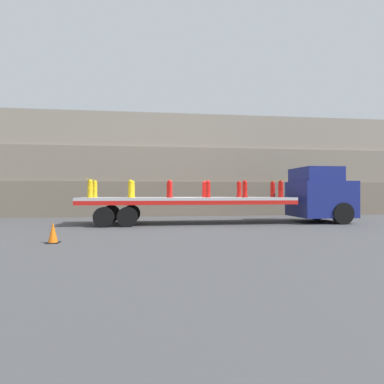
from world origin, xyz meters
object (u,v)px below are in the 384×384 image
Objects in this scene: fire_hydrant_red_far_4 at (239,189)px; fire_hydrant_red_far_5 at (273,189)px; flatbed_trailer at (174,202)px; fire_hydrant_yellow_far_1 at (132,189)px; fire_hydrant_red_near_3 at (208,189)px; truck_cab at (321,194)px; fire_hydrant_red_far_2 at (169,189)px; fire_hydrant_red_near_4 at (245,189)px; fire_hydrant_red_far_3 at (204,189)px; fire_hydrant_red_near_5 at (281,189)px; fire_hydrant_yellow_near_0 at (90,189)px; traffic_cone at (53,233)px; fire_hydrant_yellow_far_0 at (95,189)px; fire_hydrant_yellow_near_1 at (131,189)px; fire_hydrant_red_near_2 at (170,189)px.

fire_hydrant_red_far_4 is 1.00× the size of fire_hydrant_red_far_5.
flatbed_trailer is 2.26m from fire_hydrant_yellow_far_1.
flatbed_trailer is 1.88m from fire_hydrant_red_near_3.
truck_cab is 8.17m from fire_hydrant_red_far_2.
fire_hydrant_red_far_5 is at bearing 29.42° from fire_hydrant_red_near_4.
fire_hydrant_red_far_3 and fire_hydrant_red_near_5 have the same top height.
fire_hydrant_yellow_near_0 is at bearing 180.00° from fire_hydrant_red_near_5.
fire_hydrant_red_far_2 is (-0.21, 0.53, 0.67)m from flatbed_trailer.
fire_hydrant_red_near_4 is at bearing 31.83° from traffic_cone.
fire_hydrant_yellow_far_0 is 9.47m from fire_hydrant_red_near_5.
truck_cab is at bearing 4.84° from fire_hydrant_red_near_3.
truck_cab is 3.35× the size of fire_hydrant_yellow_near_1.
fire_hydrant_red_near_4 is (1.88, -1.06, 0.00)m from fire_hydrant_red_far_3.
fire_hydrant_red_near_3 and fire_hydrant_red_near_5 have the same top height.
fire_hydrant_red_far_5 is at bearing 90.00° from fire_hydrant_red_near_5.
traffic_cone is (-7.65, -5.81, -1.45)m from fire_hydrant_red_far_4.
fire_hydrant_yellow_near_1 and fire_hydrant_red_near_4 have the same top height.
flatbed_trailer is at bearing -171.51° from fire_hydrant_red_far_4.
fire_hydrant_red_near_4 reaches higher than traffic_cone.
truck_cab is at bearing -11.98° from fire_hydrant_red_far_5.
fire_hydrant_red_near_4 is at bearing -29.42° from fire_hydrant_red_far_3.
flatbed_trailer is 16.17× the size of traffic_cone.
fire_hydrant_red_far_3 and fire_hydrant_red_far_4 have the same top height.
fire_hydrant_yellow_far_1 and fire_hydrant_red_near_2 have the same top height.
fire_hydrant_red_near_4 is (3.77, -1.06, 0.00)m from fire_hydrant_red_far_2.
fire_hydrant_yellow_far_1 is 1.00× the size of fire_hydrant_red_near_2.
fire_hydrant_yellow_far_1 is at bearing 180.00° from fire_hydrant_red_far_4.
fire_hydrant_red_far_5 is at bearing 31.36° from traffic_cone.
fire_hydrant_red_far_5 is (1.88, 1.06, 0.00)m from fire_hydrant_red_near_4.
fire_hydrant_red_near_3 is at bearing 0.00° from fire_hydrant_yellow_near_1.
fire_hydrant_yellow_near_0 and fire_hydrant_red_far_3 have the same top height.
fire_hydrant_yellow_far_0 is 1.32× the size of traffic_cone.
traffic_cone is at bearing -142.78° from fire_hydrant_red_far_4.
fire_hydrant_red_near_5 is at bearing -8.03° from fire_hydrant_yellow_far_1.
fire_hydrant_red_far_2 is at bearing 180.00° from fire_hydrant_red_far_3.
fire_hydrant_red_near_3 is 2.16m from fire_hydrant_red_far_4.
fire_hydrant_red_far_2 is 1.00× the size of fire_hydrant_red_far_5.
fire_hydrant_red_near_5 is at bearing -10.65° from fire_hydrant_red_far_2.
fire_hydrant_red_near_5 is (1.88, -1.06, 0.00)m from fire_hydrant_red_far_4.
truck_cab reaches higher than fire_hydrant_red_near_5.
fire_hydrant_red_near_5 is (-2.50, -0.53, 0.28)m from truck_cab.
fire_hydrant_red_near_2 is at bearing 50.73° from traffic_cone.
truck_cab is 3.35× the size of fire_hydrant_yellow_far_0.
fire_hydrant_red_far_2 is at bearing 180.00° from fire_hydrant_red_far_4.
traffic_cone is (-3.88, -4.75, -1.45)m from fire_hydrant_red_near_2.
truck_cab is at bearing 3.73° from fire_hydrant_red_near_2.
fire_hydrant_red_near_4 is 1.00× the size of fire_hydrant_red_far_5.
fire_hydrant_red_near_3 and fire_hydrant_red_far_3 have the same top height.
fire_hydrant_red_far_2 is at bearing 29.42° from fire_hydrant_yellow_near_1.
fire_hydrant_yellow_far_0 is 1.00× the size of fire_hydrant_red_near_5.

